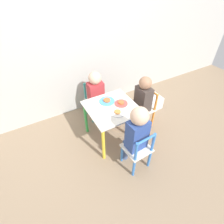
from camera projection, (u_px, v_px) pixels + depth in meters
The scene contains 13 objects.
ground_plane at pixel (112, 136), 2.29m from camera, with size 6.00×6.00×0.00m, color #8C755B.
house_wall at pixel (78, 13), 1.97m from camera, with size 6.00×0.06×2.60m.
kids_table at pixel (112, 112), 2.02m from camera, with size 0.55×0.55×0.49m.
chair_blue at pixel (138, 150), 1.80m from camera, with size 0.27×0.27×0.52m.
chair_orange at pixel (144, 109), 2.32m from camera, with size 0.27×0.27×0.52m.
chair_teal at pixel (95, 101), 2.46m from camera, with size 0.27×0.27×0.52m.
child_front at pixel (136, 132), 1.69m from camera, with size 0.21×0.22×0.78m.
child_right at pixel (142, 99), 2.17m from camera, with size 0.21×0.20×0.74m.
child_back at pixel (96, 92), 2.30m from camera, with size 0.20×0.22×0.72m.
plate_front at pixel (118, 113), 1.88m from camera, with size 0.15×0.15×0.03m.
plate_right at pixel (121, 103), 2.01m from camera, with size 0.15×0.15×0.03m.
plate_back at pixel (107, 101), 2.04m from camera, with size 0.18×0.18×0.03m.
storage_bin at pixel (149, 103), 2.68m from camera, with size 0.35×0.23×0.18m.
Camera 1 is at (-0.76, -1.34, 1.72)m, focal length 28.00 mm.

